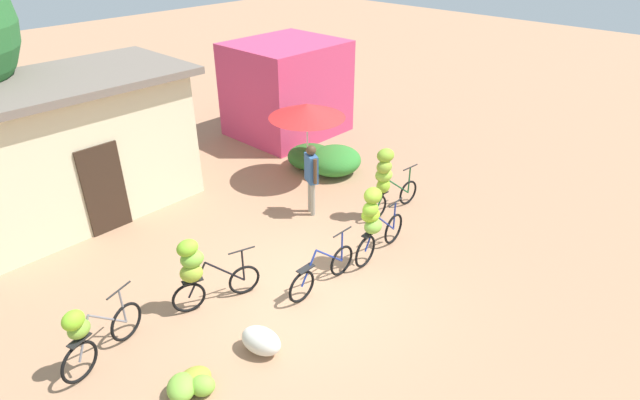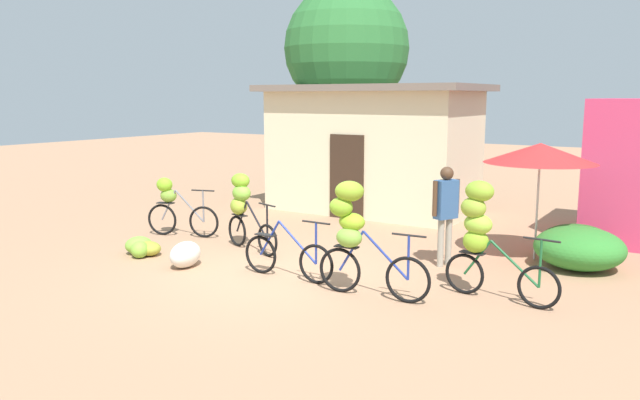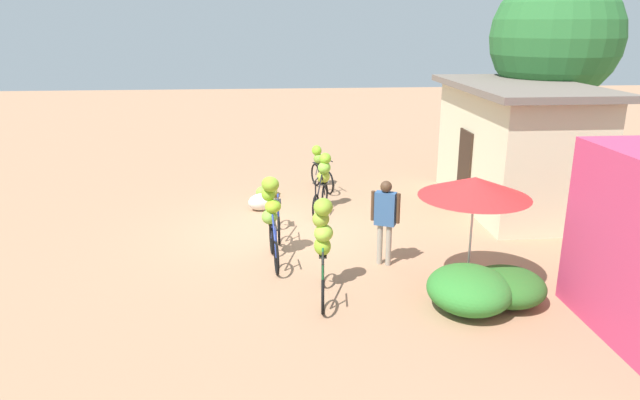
{
  "view_description": "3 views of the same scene",
  "coord_description": "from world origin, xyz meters",
  "px_view_note": "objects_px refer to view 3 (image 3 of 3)",
  "views": [
    {
      "loc": [
        -5.4,
        -5.33,
        6.14
      ],
      "look_at": [
        1.26,
        0.9,
        1.05
      ],
      "focal_mm": 28.7,
      "sensor_mm": 36.0,
      "label": 1
    },
    {
      "loc": [
        5.84,
        -7.99,
        2.88
      ],
      "look_at": [
        0.01,
        1.12,
        1.08
      ],
      "focal_mm": 34.97,
      "sensor_mm": 36.0,
      "label": 2
    },
    {
      "loc": [
        12.55,
        -0.27,
        4.62
      ],
      "look_at": [
        0.7,
        0.74,
        0.96
      ],
      "focal_mm": 32.57,
      "sensor_mm": 36.0,
      "label": 3
    }
  ],
  "objects_px": {
    "banana_pile_on_ground": "(268,191)",
    "tree_behind_building": "(556,38)",
    "bicycle_near_pile": "(323,176)",
    "building_low": "(515,145)",
    "market_umbrella": "(475,187)",
    "bicycle_leftmost": "(320,165)",
    "bicycle_by_shop": "(271,212)",
    "person_vendor": "(385,214)",
    "bicycle_center_loaded": "(279,220)",
    "bicycle_rightmost": "(323,237)",
    "produce_sack": "(262,202)"
  },
  "relations": [
    {
      "from": "banana_pile_on_ground",
      "to": "tree_behind_building",
      "type": "bearing_deg",
      "value": 92.29
    },
    {
      "from": "bicycle_near_pile",
      "to": "building_low",
      "type": "bearing_deg",
      "value": 88.05
    },
    {
      "from": "market_umbrella",
      "to": "bicycle_leftmost",
      "type": "relative_size",
      "value": 1.34
    },
    {
      "from": "market_umbrella",
      "to": "bicycle_near_pile",
      "type": "xyz_separation_m",
      "value": [
        -4.91,
        -2.17,
        -1.05
      ]
    },
    {
      "from": "bicycle_by_shop",
      "to": "person_vendor",
      "type": "distance_m",
      "value": 2.27
    },
    {
      "from": "bicycle_center_loaded",
      "to": "bicycle_rightmost",
      "type": "distance_m",
      "value": 3.06
    },
    {
      "from": "bicycle_near_pile",
      "to": "bicycle_rightmost",
      "type": "bearing_deg",
      "value": -5.31
    },
    {
      "from": "bicycle_center_loaded",
      "to": "banana_pile_on_ground",
      "type": "bearing_deg",
      "value": -175.42
    },
    {
      "from": "produce_sack",
      "to": "tree_behind_building",
      "type": "bearing_deg",
      "value": 100.87
    },
    {
      "from": "bicycle_near_pile",
      "to": "market_umbrella",
      "type": "bearing_deg",
      "value": 23.83
    },
    {
      "from": "bicycle_by_shop",
      "to": "bicycle_rightmost",
      "type": "relative_size",
      "value": 1.02
    },
    {
      "from": "bicycle_rightmost",
      "to": "bicycle_near_pile",
      "type": "bearing_deg",
      "value": 174.69
    },
    {
      "from": "produce_sack",
      "to": "bicycle_center_loaded",
      "type": "bearing_deg",
      "value": 11.98
    },
    {
      "from": "bicycle_by_shop",
      "to": "bicycle_leftmost",
      "type": "bearing_deg",
      "value": 164.6
    },
    {
      "from": "bicycle_near_pile",
      "to": "bicycle_center_loaded",
      "type": "relative_size",
      "value": 0.91
    },
    {
      "from": "bicycle_rightmost",
      "to": "banana_pile_on_ground",
      "type": "distance_m",
      "value": 6.13
    },
    {
      "from": "bicycle_center_loaded",
      "to": "bicycle_by_shop",
      "type": "distance_m",
      "value": 1.46
    },
    {
      "from": "bicycle_near_pile",
      "to": "bicycle_by_shop",
      "type": "bearing_deg",
      "value": -22.7
    },
    {
      "from": "bicycle_leftmost",
      "to": "bicycle_rightmost",
      "type": "height_order",
      "value": "bicycle_rightmost"
    },
    {
      "from": "bicycle_rightmost",
      "to": "building_low",
      "type": "bearing_deg",
      "value": 130.73
    },
    {
      "from": "bicycle_near_pile",
      "to": "banana_pile_on_ground",
      "type": "height_order",
      "value": "bicycle_near_pile"
    },
    {
      "from": "bicycle_center_loaded",
      "to": "banana_pile_on_ground",
      "type": "relative_size",
      "value": 2.05
    },
    {
      "from": "tree_behind_building",
      "to": "bicycle_near_pile",
      "type": "height_order",
      "value": "tree_behind_building"
    },
    {
      "from": "banana_pile_on_ground",
      "to": "produce_sack",
      "type": "bearing_deg",
      "value": -6.83
    },
    {
      "from": "bicycle_by_shop",
      "to": "produce_sack",
      "type": "height_order",
      "value": "bicycle_by_shop"
    },
    {
      "from": "tree_behind_building",
      "to": "market_umbrella",
      "type": "height_order",
      "value": "tree_behind_building"
    },
    {
      "from": "market_umbrella",
      "to": "produce_sack",
      "type": "relative_size",
      "value": 2.97
    },
    {
      "from": "bicycle_rightmost",
      "to": "bicycle_leftmost",
      "type": "bearing_deg",
      "value": 175.58
    },
    {
      "from": "building_low",
      "to": "bicycle_by_shop",
      "type": "relative_size",
      "value": 3.12
    },
    {
      "from": "bicycle_leftmost",
      "to": "person_vendor",
      "type": "bearing_deg",
      "value": 8.06
    },
    {
      "from": "building_low",
      "to": "bicycle_leftmost",
      "type": "relative_size",
      "value": 3.5
    },
    {
      "from": "bicycle_by_shop",
      "to": "bicycle_rightmost",
      "type": "distance_m",
      "value": 1.82
    },
    {
      "from": "bicycle_by_shop",
      "to": "market_umbrella",
      "type": "bearing_deg",
      "value": 63.78
    },
    {
      "from": "market_umbrella",
      "to": "bicycle_center_loaded",
      "type": "relative_size",
      "value": 1.21
    },
    {
      "from": "tree_behind_building",
      "to": "market_umbrella",
      "type": "bearing_deg",
      "value": -33.85
    },
    {
      "from": "market_umbrella",
      "to": "bicycle_center_loaded",
      "type": "xyz_separation_m",
      "value": [
        -3.03,
        -3.35,
        -1.55
      ]
    },
    {
      "from": "tree_behind_building",
      "to": "bicycle_leftmost",
      "type": "bearing_deg",
      "value": -93.39
    },
    {
      "from": "bicycle_center_loaded",
      "to": "person_vendor",
      "type": "relative_size",
      "value": 1.0
    },
    {
      "from": "bicycle_leftmost",
      "to": "bicycle_near_pile",
      "type": "distance_m",
      "value": 1.93
    },
    {
      "from": "bicycle_center_loaded",
      "to": "bicycle_rightmost",
      "type": "relative_size",
      "value": 1.01
    },
    {
      "from": "bicycle_leftmost",
      "to": "person_vendor",
      "type": "xyz_separation_m",
      "value": [
        5.63,
        0.8,
        0.38
      ]
    },
    {
      "from": "tree_behind_building",
      "to": "banana_pile_on_ground",
      "type": "xyz_separation_m",
      "value": [
        0.32,
        -7.92,
        -4.06
      ]
    },
    {
      "from": "building_low",
      "to": "person_vendor",
      "type": "xyz_separation_m",
      "value": [
        3.54,
        -4.03,
        -0.55
      ]
    },
    {
      "from": "bicycle_by_shop",
      "to": "produce_sack",
      "type": "distance_m",
      "value": 3.27
    },
    {
      "from": "tree_behind_building",
      "to": "bicycle_near_pile",
      "type": "distance_m",
      "value": 7.47
    },
    {
      "from": "bicycle_by_shop",
      "to": "banana_pile_on_ground",
      "type": "bearing_deg",
      "value": -178.77
    },
    {
      "from": "market_umbrella",
      "to": "person_vendor",
      "type": "distance_m",
      "value": 1.96
    },
    {
      "from": "building_low",
      "to": "banana_pile_on_ground",
      "type": "bearing_deg",
      "value": -102.38
    },
    {
      "from": "bicycle_leftmost",
      "to": "bicycle_near_pile",
      "type": "xyz_separation_m",
      "value": [
        1.92,
        -0.07,
        0.17
      ]
    },
    {
      "from": "banana_pile_on_ground",
      "to": "bicycle_by_shop",
      "type": "bearing_deg",
      "value": 1.23
    }
  ]
}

